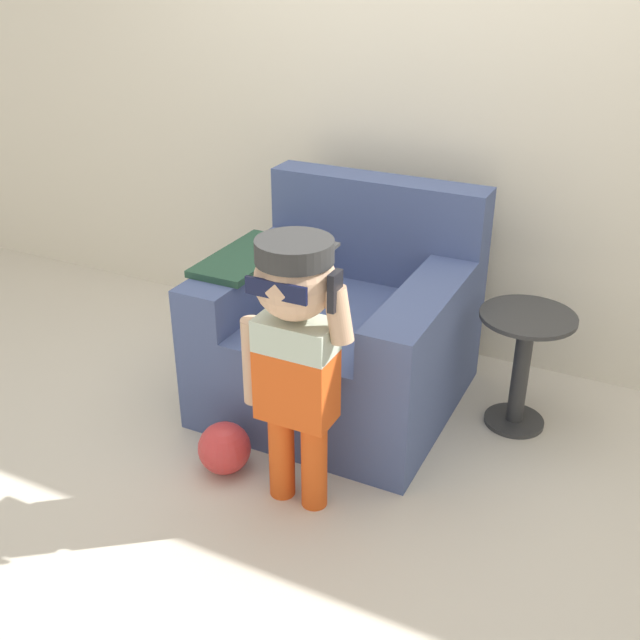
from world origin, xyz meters
TOP-DOWN VIEW (x-y plane):
  - ground_plane at (0.00, 0.00)m, footprint 10.00×10.00m
  - wall_back at (0.00, 0.73)m, footprint 10.00×0.05m
  - armchair at (-0.05, 0.06)m, footprint 1.05×1.01m
  - person_child at (0.11, -0.68)m, footprint 0.43×0.32m
  - side_table at (0.73, 0.18)m, footprint 0.40×0.40m
  - toy_ball at (-0.23, -0.66)m, footprint 0.21×0.21m

SIDE VIEW (x-z plane):
  - ground_plane at x=0.00m, z-range 0.00..0.00m
  - toy_ball at x=-0.23m, z-range 0.00..0.21m
  - side_table at x=0.73m, z-range 0.05..0.58m
  - armchair at x=-0.05m, z-range -0.14..0.80m
  - person_child at x=0.11m, z-range 0.17..1.22m
  - wall_back at x=0.00m, z-range 0.00..2.60m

